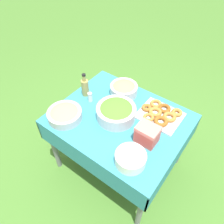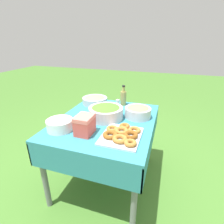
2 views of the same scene
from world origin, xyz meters
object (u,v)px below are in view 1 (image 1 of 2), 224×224
at_px(pasta_bowl, 65,114).
at_px(olive_oil_bottle, 85,87).
at_px(plate_stack, 130,159).
at_px(bread_bowl, 124,89).
at_px(cooler_box, 147,134).
at_px(donut_platter, 160,114).
at_px(salad_bowl, 116,112).

height_order(pasta_bowl, olive_oil_bottle, olive_oil_bottle).
height_order(plate_stack, olive_oil_bottle, olive_oil_bottle).
distance_m(bread_bowl, cooler_box, 0.60).
height_order(plate_stack, cooler_box, cooler_box).
relative_size(donut_platter, cooler_box, 2.19).
bearing_deg(salad_bowl, pasta_bowl, -142.28).
distance_m(salad_bowl, plate_stack, 0.47).
xyz_separation_m(donut_platter, plate_stack, (0.05, -0.56, 0.02)).
xyz_separation_m(pasta_bowl, donut_platter, (0.66, 0.53, -0.03)).
height_order(pasta_bowl, plate_stack, pasta_bowl).
height_order(salad_bowl, cooler_box, cooler_box).
relative_size(plate_stack, olive_oil_bottle, 0.95).
xyz_separation_m(plate_stack, cooler_box, (-0.01, 0.24, 0.04)).
bearing_deg(donut_platter, bread_bowl, 173.44).
bearing_deg(olive_oil_bottle, bread_bowl, 38.37).
distance_m(donut_platter, cooler_box, 0.33).
distance_m(donut_platter, plate_stack, 0.56).
bearing_deg(bread_bowl, plate_stack, -51.68).
relative_size(donut_platter, bread_bowl, 1.40).
xyz_separation_m(pasta_bowl, cooler_box, (0.71, 0.21, 0.03)).
height_order(salad_bowl, olive_oil_bottle, olive_oil_bottle).
height_order(salad_bowl, donut_platter, salad_bowl).
height_order(donut_platter, plate_stack, plate_stack).
bearing_deg(salad_bowl, donut_platter, 39.84).
bearing_deg(donut_platter, cooler_box, -82.16).
bearing_deg(donut_platter, plate_stack, -84.94).
bearing_deg(cooler_box, salad_bowl, 169.75).
xyz_separation_m(olive_oil_bottle, cooler_box, (0.77, -0.13, -0.01)).
bearing_deg(olive_oil_bottle, donut_platter, 14.15).
bearing_deg(pasta_bowl, bread_bowl, 68.46).
distance_m(olive_oil_bottle, cooler_box, 0.78).
relative_size(donut_platter, plate_stack, 1.62).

